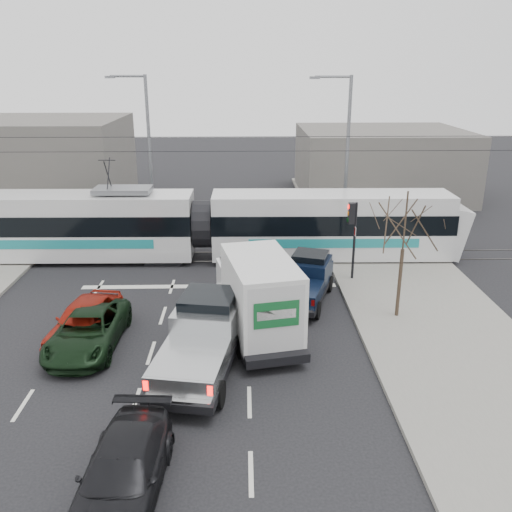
{
  "coord_description": "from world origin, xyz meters",
  "views": [
    {
      "loc": [
        1.56,
        -16.78,
        9.49
      ],
      "look_at": [
        2.09,
        4.99,
        1.8
      ],
      "focal_mm": 38.0,
      "sensor_mm": 36.0,
      "label": 1
    }
  ],
  "objects_px": {
    "traffic_signal": "(352,224)",
    "green_car": "(88,330)",
    "street_lamp_near": "(344,147)",
    "dark_car": "(123,473)",
    "navy_pickup": "(307,279)",
    "street_lamp_far": "(146,143)",
    "silver_pickup": "(204,334)",
    "bare_tree": "(405,227)",
    "box_truck": "(257,295)",
    "red_car": "(85,319)",
    "tram": "(202,225)"
  },
  "relations": [
    {
      "from": "street_lamp_near",
      "to": "dark_car",
      "type": "relative_size",
      "value": 2.0
    },
    {
      "from": "bare_tree",
      "to": "traffic_signal",
      "type": "xyz_separation_m",
      "value": [
        -1.13,
        4.0,
        -1.05
      ]
    },
    {
      "from": "silver_pickup",
      "to": "navy_pickup",
      "type": "height_order",
      "value": "silver_pickup"
    },
    {
      "from": "traffic_signal",
      "to": "street_lamp_near",
      "type": "distance_m",
      "value": 7.91
    },
    {
      "from": "traffic_signal",
      "to": "street_lamp_far",
      "type": "xyz_separation_m",
      "value": [
        -10.66,
        9.5,
        2.37
      ]
    },
    {
      "from": "box_truck",
      "to": "navy_pickup",
      "type": "bearing_deg",
      "value": 42.86
    },
    {
      "from": "street_lamp_near",
      "to": "red_car",
      "type": "distance_m",
      "value": 17.76
    },
    {
      "from": "bare_tree",
      "to": "silver_pickup",
      "type": "distance_m",
      "value": 8.48
    },
    {
      "from": "silver_pickup",
      "to": "green_car",
      "type": "relative_size",
      "value": 1.34
    },
    {
      "from": "traffic_signal",
      "to": "street_lamp_near",
      "type": "height_order",
      "value": "street_lamp_near"
    },
    {
      "from": "bare_tree",
      "to": "navy_pickup",
      "type": "xyz_separation_m",
      "value": [
        -3.35,
        1.97,
        -2.85
      ]
    },
    {
      "from": "bare_tree",
      "to": "dark_car",
      "type": "height_order",
      "value": "bare_tree"
    },
    {
      "from": "street_lamp_near",
      "to": "red_car",
      "type": "relative_size",
      "value": 2.14
    },
    {
      "from": "street_lamp_far",
      "to": "silver_pickup",
      "type": "relative_size",
      "value": 1.42
    },
    {
      "from": "dark_car",
      "to": "street_lamp_near",
      "type": "bearing_deg",
      "value": 70.95
    },
    {
      "from": "street_lamp_far",
      "to": "green_car",
      "type": "distance_m",
      "value": 16.13
    },
    {
      "from": "street_lamp_near",
      "to": "silver_pickup",
      "type": "bearing_deg",
      "value": -115.62
    },
    {
      "from": "box_truck",
      "to": "red_car",
      "type": "distance_m",
      "value": 6.39
    },
    {
      "from": "dark_car",
      "to": "tram",
      "type": "bearing_deg",
      "value": 90.99
    },
    {
      "from": "bare_tree",
      "to": "street_lamp_near",
      "type": "bearing_deg",
      "value": 91.42
    },
    {
      "from": "red_car",
      "to": "dark_car",
      "type": "distance_m",
      "value": 8.5
    },
    {
      "from": "street_lamp_near",
      "to": "dark_car",
      "type": "bearing_deg",
      "value": -112.52
    },
    {
      "from": "navy_pickup",
      "to": "dark_car",
      "type": "bearing_deg",
      "value": -97.92
    },
    {
      "from": "box_truck",
      "to": "red_car",
      "type": "relative_size",
      "value": 1.55
    },
    {
      "from": "traffic_signal",
      "to": "silver_pickup",
      "type": "xyz_separation_m",
      "value": [
        -6.23,
        -7.25,
        -1.64
      ]
    },
    {
      "from": "street_lamp_near",
      "to": "street_lamp_far",
      "type": "height_order",
      "value": "same"
    },
    {
      "from": "red_car",
      "to": "traffic_signal",
      "type": "bearing_deg",
      "value": 35.79
    },
    {
      "from": "street_lamp_near",
      "to": "tram",
      "type": "xyz_separation_m",
      "value": [
        -7.86,
        -4.28,
        -3.29
      ]
    },
    {
      "from": "bare_tree",
      "to": "dark_car",
      "type": "bearing_deg",
      "value": -134.01
    },
    {
      "from": "navy_pickup",
      "to": "red_car",
      "type": "height_order",
      "value": "navy_pickup"
    },
    {
      "from": "traffic_signal",
      "to": "navy_pickup",
      "type": "distance_m",
      "value": 3.51
    },
    {
      "from": "street_lamp_far",
      "to": "navy_pickup",
      "type": "xyz_separation_m",
      "value": [
        8.44,
        -11.53,
        -4.17
      ]
    },
    {
      "from": "street_lamp_near",
      "to": "street_lamp_far",
      "type": "bearing_deg",
      "value": 170.13
    },
    {
      "from": "traffic_signal",
      "to": "bare_tree",
      "type": "bearing_deg",
      "value": -74.24
    },
    {
      "from": "traffic_signal",
      "to": "green_car",
      "type": "bearing_deg",
      "value": -150.1
    },
    {
      "from": "box_truck",
      "to": "street_lamp_near",
      "type": "bearing_deg",
      "value": 55.75
    },
    {
      "from": "box_truck",
      "to": "dark_car",
      "type": "xyz_separation_m",
      "value": [
        -3.31,
        -8.06,
        -0.89
      ]
    },
    {
      "from": "navy_pickup",
      "to": "red_car",
      "type": "distance_m",
      "value": 9.11
    },
    {
      "from": "box_truck",
      "to": "green_car",
      "type": "height_order",
      "value": "box_truck"
    },
    {
      "from": "street_lamp_near",
      "to": "navy_pickup",
      "type": "distance_m",
      "value": 10.85
    },
    {
      "from": "traffic_signal",
      "to": "dark_car",
      "type": "height_order",
      "value": "traffic_signal"
    },
    {
      "from": "bare_tree",
      "to": "navy_pickup",
      "type": "bearing_deg",
      "value": 149.57
    },
    {
      "from": "bare_tree",
      "to": "tram",
      "type": "height_order",
      "value": "bare_tree"
    },
    {
      "from": "traffic_signal",
      "to": "silver_pickup",
      "type": "distance_m",
      "value": 9.7
    },
    {
      "from": "street_lamp_far",
      "to": "box_truck",
      "type": "xyz_separation_m",
      "value": [
        6.24,
        -14.6,
        -3.57
      ]
    },
    {
      "from": "tram",
      "to": "red_car",
      "type": "relative_size",
      "value": 5.98
    },
    {
      "from": "box_truck",
      "to": "dark_car",
      "type": "height_order",
      "value": "box_truck"
    },
    {
      "from": "navy_pickup",
      "to": "green_car",
      "type": "height_order",
      "value": "navy_pickup"
    },
    {
      "from": "box_truck",
      "to": "green_car",
      "type": "distance_m",
      "value": 6.14
    },
    {
      "from": "street_lamp_far",
      "to": "green_car",
      "type": "xyz_separation_m",
      "value": [
        0.23,
        -15.5,
        -4.45
      ]
    }
  ]
}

